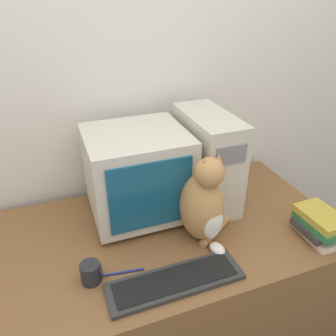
% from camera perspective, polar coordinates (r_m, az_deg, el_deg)
% --- Properties ---
extents(wall_back, '(7.00, 0.05, 2.50)m').
position_cam_1_polar(wall_back, '(1.63, -7.85, 12.45)').
color(wall_back, silver).
rests_on(wall_back, ground_plane).
extents(desk, '(1.61, 0.81, 0.77)m').
position_cam_1_polar(desk, '(1.73, -1.83, -21.02)').
color(desk, brown).
rests_on(desk, ground_plane).
extents(crt_monitor, '(0.43, 0.40, 0.40)m').
position_cam_1_polar(crt_monitor, '(1.46, -5.31, -0.98)').
color(crt_monitor, beige).
rests_on(crt_monitor, desk).
extents(computer_tower, '(0.19, 0.42, 0.45)m').
position_cam_1_polar(computer_tower, '(1.55, 6.73, 1.48)').
color(computer_tower, beige).
rests_on(computer_tower, desk).
extents(keyboard, '(0.50, 0.15, 0.02)m').
position_cam_1_polar(keyboard, '(1.25, 1.31, -19.06)').
color(keyboard, '#2D2D2D').
rests_on(keyboard, desk).
extents(cat, '(0.29, 0.27, 0.40)m').
position_cam_1_polar(cat, '(1.33, 6.22, -6.41)').
color(cat, '#B7844C').
rests_on(cat, desk).
extents(book_stack, '(0.15, 0.21, 0.12)m').
position_cam_1_polar(book_stack, '(1.53, 24.81, -8.98)').
color(book_stack, beige).
rests_on(book_stack, desk).
extents(pen, '(0.15, 0.03, 0.01)m').
position_cam_1_polar(pen, '(1.29, -7.59, -17.52)').
color(pen, navy).
rests_on(pen, desk).
extents(mug, '(0.08, 0.07, 0.08)m').
position_cam_1_polar(mug, '(1.26, -13.19, -17.32)').
color(mug, '#232328').
rests_on(mug, desk).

